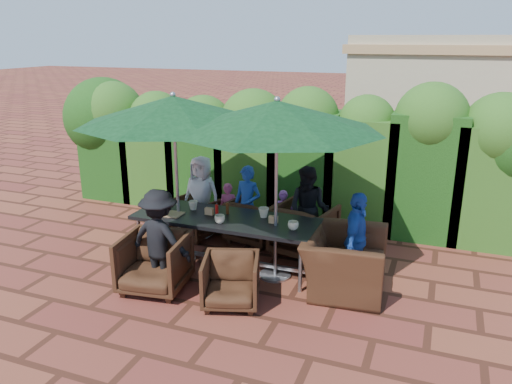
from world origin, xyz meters
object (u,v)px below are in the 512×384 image
(chair_far_right, at_px, (304,227))
(chair_near_left, at_px, (154,260))
(chair_end_right, at_px, (345,252))
(chair_near_right, at_px, (231,279))
(dining_table, at_px, (225,222))
(umbrella_left, at_px, (173,110))
(umbrella_right, at_px, (277,116))
(chair_far_left, at_px, (196,215))
(chair_far_mid, at_px, (255,218))

(chair_far_right, relative_size, chair_near_left, 1.03)
(chair_end_right, bearing_deg, chair_near_right, 121.77)
(chair_near_left, bearing_deg, chair_near_right, -7.85)
(dining_table, bearing_deg, umbrella_left, -176.04)
(umbrella_left, relative_size, umbrella_right, 0.97)
(umbrella_left, height_order, chair_far_right, umbrella_left)
(umbrella_right, distance_m, chair_near_right, 2.09)
(umbrella_left, xyz_separation_m, chair_far_left, (-0.23, 0.95, -1.86))
(dining_table, bearing_deg, chair_far_mid, 87.27)
(dining_table, xyz_separation_m, chair_near_left, (-0.58, -0.95, -0.26))
(umbrella_left, height_order, chair_far_left, umbrella_left)
(dining_table, distance_m, chair_far_mid, 1.06)
(chair_far_mid, relative_size, chair_end_right, 0.66)
(umbrella_left, xyz_separation_m, umbrella_right, (1.48, 0.00, 0.00))
(chair_end_right, bearing_deg, chair_far_right, 36.70)
(chair_far_right, height_order, chair_near_left, chair_far_right)
(umbrella_right, height_order, chair_end_right, umbrella_right)
(umbrella_left, bearing_deg, chair_near_right, -36.70)
(chair_far_right, bearing_deg, umbrella_right, 91.93)
(umbrella_right, xyz_separation_m, chair_end_right, (0.94, -0.01, -1.70))
(chair_near_left, bearing_deg, chair_far_right, 42.13)
(dining_table, height_order, chair_near_left, chair_near_left)
(chair_far_left, relative_size, chair_end_right, 0.61)
(chair_near_left, bearing_deg, umbrella_right, 26.28)
(dining_table, bearing_deg, chair_near_left, -121.41)
(dining_table, bearing_deg, chair_near_right, -62.47)
(chair_far_mid, bearing_deg, dining_table, 98.41)
(dining_table, xyz_separation_m, chair_near_right, (0.50, -0.95, -0.33))
(umbrella_right, xyz_separation_m, chair_far_left, (-1.71, 0.95, -1.86))
(umbrella_right, bearing_deg, dining_table, 176.61)
(umbrella_right, height_order, chair_far_left, umbrella_right)
(chair_far_right, distance_m, chair_near_left, 2.33)
(chair_far_right, relative_size, chair_end_right, 0.73)
(chair_far_right, xyz_separation_m, chair_near_left, (-1.50, -1.78, -0.01))
(chair_near_right, bearing_deg, umbrella_right, 55.95)
(chair_end_right, bearing_deg, chair_near_left, 106.55)
(umbrella_right, relative_size, chair_far_mid, 3.54)
(chair_near_left, xyz_separation_m, chair_end_right, (2.29, 0.90, 0.10))
(dining_table, distance_m, chair_far_left, 1.35)
(chair_far_left, relative_size, chair_near_left, 0.87)
(chair_far_left, bearing_deg, chair_end_right, 175.03)
(dining_table, distance_m, chair_near_left, 1.15)
(umbrella_left, xyz_separation_m, chair_end_right, (2.42, -0.01, -1.70))
(chair_near_right, distance_m, chair_end_right, 1.51)
(chair_far_mid, distance_m, chair_near_left, 2.07)
(dining_table, height_order, chair_far_left, dining_table)
(umbrella_left, height_order, chair_near_right, umbrella_left)
(chair_far_mid, bearing_deg, chair_far_right, 178.87)
(dining_table, relative_size, chair_end_right, 2.23)
(chair_near_right, bearing_deg, chair_far_mid, 84.88)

